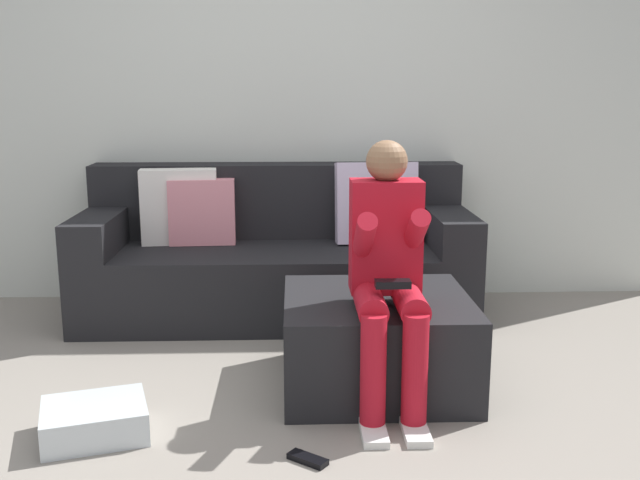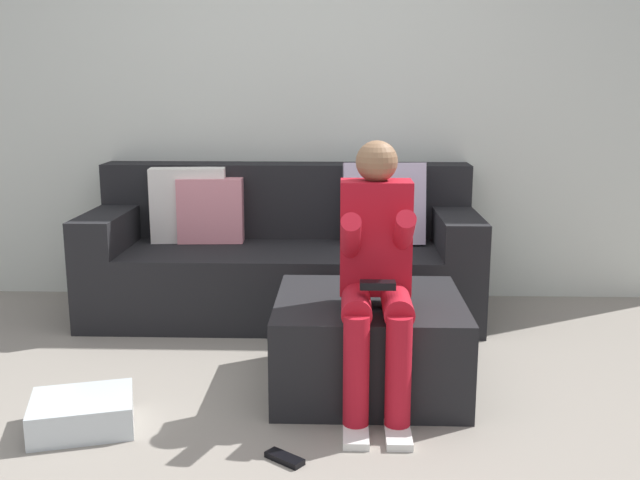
% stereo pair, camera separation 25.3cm
% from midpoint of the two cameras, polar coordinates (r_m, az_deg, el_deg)
% --- Properties ---
extents(ground_plane, '(6.48, 6.48, 0.00)m').
position_cam_midpoint_polar(ground_plane, '(2.93, -1.47, -15.17)').
color(ground_plane, gray).
extents(wall_back, '(4.98, 0.10, 2.56)m').
position_cam_midpoint_polar(wall_back, '(4.63, -0.06, 11.25)').
color(wall_back, silver).
rests_on(wall_back, ground_plane).
extents(couch_sectional, '(2.26, 0.86, 0.91)m').
position_cam_midpoint_polar(couch_sectional, '(4.33, -1.26, -1.22)').
color(couch_sectional, black).
rests_on(couch_sectional, ground_plane).
extents(ottoman, '(0.83, 0.79, 0.42)m').
position_cam_midpoint_polar(ottoman, '(3.31, 6.07, -8.05)').
color(ottoman, black).
rests_on(ottoman, ground_plane).
extents(person_seated, '(0.30, 0.60, 1.12)m').
position_cam_midpoint_polar(person_seated, '(2.99, 6.85, -2.15)').
color(person_seated, red).
rests_on(person_seated, ground_plane).
extents(storage_bin, '(0.47, 0.42, 0.13)m').
position_cam_midpoint_polar(storage_bin, '(3.07, -15.93, -13.01)').
color(storage_bin, silver).
rests_on(storage_bin, ground_plane).
extents(remote_near_ottoman, '(0.16, 0.14, 0.02)m').
position_cam_midpoint_polar(remote_near_ottoman, '(2.75, -0.07, -16.85)').
color(remote_near_ottoman, black).
rests_on(remote_near_ottoman, ground_plane).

